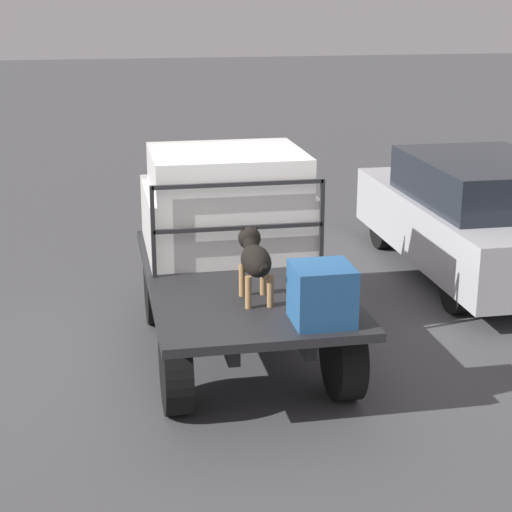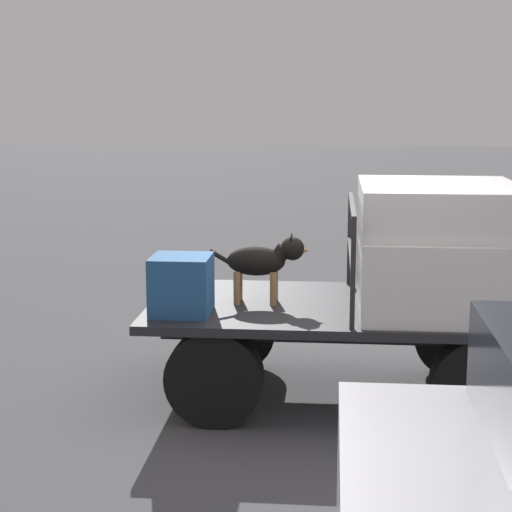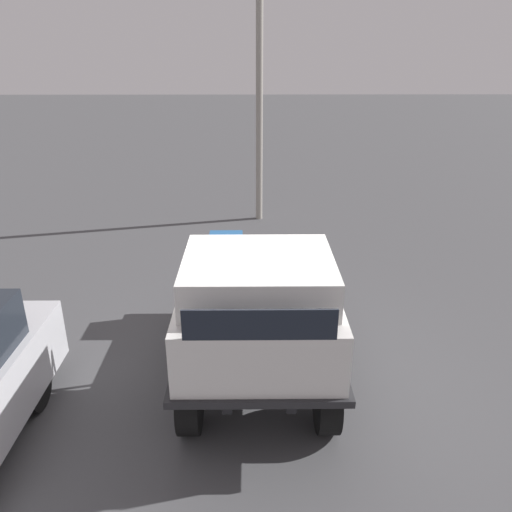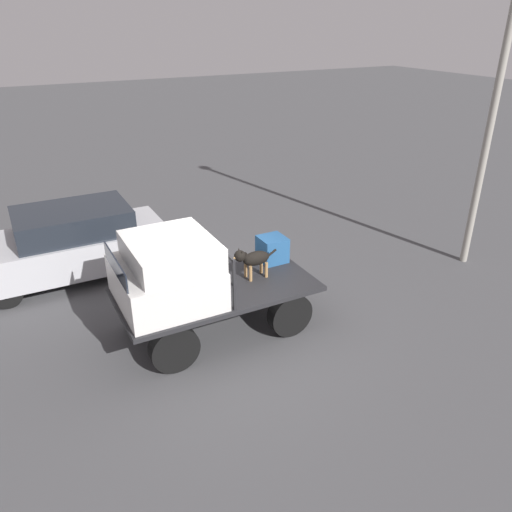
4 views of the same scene
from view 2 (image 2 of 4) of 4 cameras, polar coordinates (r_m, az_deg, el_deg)
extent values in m
plane|color=#474749|center=(7.97, 5.88, -9.35)|extent=(80.00, 80.00, 0.00)
cylinder|color=black|center=(8.65, 13.15, -5.12)|extent=(0.82, 0.24, 0.82)
cylinder|color=black|center=(7.22, 14.78, -8.37)|extent=(0.82, 0.24, 0.82)
cylinder|color=black|center=(8.62, -1.40, -4.89)|extent=(0.82, 0.24, 0.82)
cylinder|color=black|center=(7.18, -2.81, -8.12)|extent=(0.82, 0.24, 0.82)
cube|color=black|center=(8.07, 5.96, -3.83)|extent=(3.23, 0.10, 0.18)
cube|color=black|center=(7.45, 6.01, -5.07)|extent=(3.23, 0.10, 0.18)
cube|color=#232326|center=(7.72, 6.00, -3.49)|extent=(3.51, 1.84, 0.08)
cube|color=silver|center=(7.71, 12.82, -0.86)|extent=(1.60, 1.72, 0.67)
cube|color=silver|center=(7.61, 12.09, 3.18)|extent=(1.36, 1.58, 0.41)
cube|color=#232326|center=(8.44, 6.26, 1.16)|extent=(0.04, 0.04, 0.91)
cube|color=#232326|center=(6.80, 6.49, -1.16)|extent=(0.04, 0.04, 0.91)
cube|color=#232326|center=(7.55, 6.43, 3.39)|extent=(0.04, 1.68, 0.04)
cube|color=#232326|center=(7.62, 6.36, 0.13)|extent=(0.04, 1.68, 0.04)
cylinder|color=#9E7547|center=(7.78, 1.26, -1.91)|extent=(0.06, 0.06, 0.30)
cylinder|color=#9E7547|center=(7.59, 1.16, -2.23)|extent=(0.06, 0.06, 0.30)
cylinder|color=#9E7547|center=(7.81, -1.12, -1.86)|extent=(0.06, 0.06, 0.30)
cylinder|color=#9E7547|center=(7.62, -1.29, -2.18)|extent=(0.06, 0.06, 0.30)
ellipsoid|color=black|center=(7.65, 0.00, -0.34)|extent=(0.53, 0.26, 0.26)
sphere|color=#9E7547|center=(7.65, 1.08, -0.69)|extent=(0.12, 0.12, 0.12)
cylinder|color=black|center=(7.62, 1.67, 0.17)|extent=(0.19, 0.14, 0.18)
sphere|color=black|center=(7.61, 2.45, 0.50)|extent=(0.21, 0.21, 0.21)
cone|color=#9E7547|center=(7.61, 3.12, 0.37)|extent=(0.12, 0.12, 0.12)
cone|color=black|center=(7.65, 2.40, 1.24)|extent=(0.06, 0.08, 0.10)
cone|color=black|center=(7.54, 2.35, 1.10)|extent=(0.06, 0.08, 0.10)
cylinder|color=black|center=(7.68, -2.34, -0.10)|extent=(0.23, 0.04, 0.15)
cube|color=#235184|center=(7.32, -4.99, -1.93)|extent=(0.50, 0.50, 0.50)
cylinder|color=black|center=(5.48, 14.25, -15.92)|extent=(0.60, 0.20, 0.60)
camera|label=1|loc=(11.81, -37.19, 12.66)|focal=60.00mm
camera|label=3|loc=(9.44, 44.27, 15.63)|focal=35.00mm
camera|label=4|loc=(15.23, 18.10, 19.71)|focal=35.00mm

